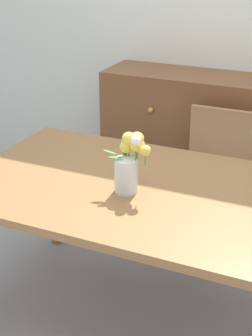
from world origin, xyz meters
name	(u,v)px	position (x,y,z in m)	size (l,w,h in m)	color
ground_plane	(145,317)	(0.00, 0.00, 0.00)	(12.00, 12.00, 0.00)	#939399
back_wall	(236,11)	(0.00, 1.60, 1.40)	(7.00, 0.10, 2.80)	silver
dining_table	(147,203)	(0.00, 0.00, 0.70)	(1.79, 1.04, 0.78)	olive
chair_far	(216,172)	(0.12, 0.86, 0.52)	(0.42, 0.42, 0.90)	#9E7047
dresser	(200,143)	(-0.12, 1.33, 0.50)	(1.40, 0.47, 1.00)	brown
flower_vase	(130,161)	(-0.07, -0.06, 0.93)	(0.23, 0.17, 0.29)	silver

